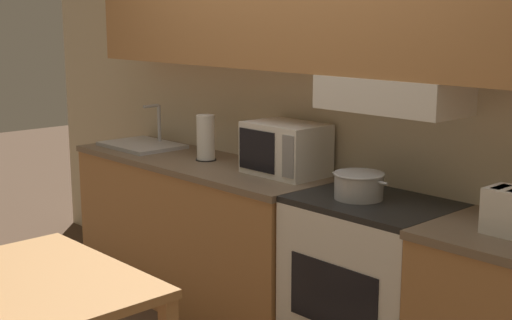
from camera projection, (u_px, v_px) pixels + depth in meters
wall_back at (316, 57)px, 3.77m from camera, size 5.72×0.38×2.55m
lower_counter_main at (199, 232)px, 4.37m from camera, size 1.88×0.59×0.91m
stove_range at (370, 291)px, 3.44m from camera, size 0.74×0.56×0.91m
cooking_pot at (359, 185)px, 3.37m from camera, size 0.32×0.24×0.13m
microwave at (286, 149)px, 3.87m from camera, size 0.44×0.30×0.28m
sink_basin at (142, 144)px, 4.71m from camera, size 0.52×0.38×0.28m
paper_towel_roll at (206, 138)px, 4.26m from camera, size 0.13×0.13×0.27m
dining_table at (43, 308)px, 2.78m from camera, size 0.95×0.64×0.77m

